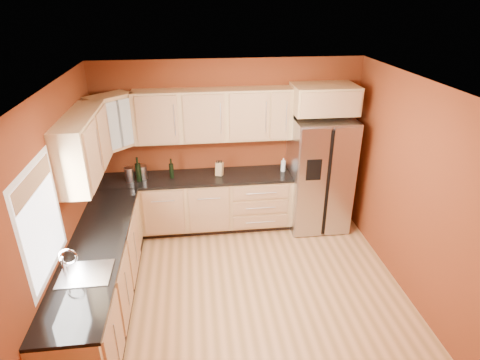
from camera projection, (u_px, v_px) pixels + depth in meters
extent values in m
plane|color=#A06F3E|center=(247.00, 297.00, 5.00)|extent=(4.00, 4.00, 0.00)
plane|color=white|center=(249.00, 89.00, 3.89)|extent=(4.00, 4.00, 0.00)
cube|color=maroon|center=(230.00, 144.00, 6.24)|extent=(4.00, 0.04, 2.60)
cube|color=maroon|center=(289.00, 352.00, 2.65)|extent=(4.00, 0.04, 2.60)
cube|color=maroon|center=(60.00, 217.00, 4.22)|extent=(0.04, 4.00, 2.60)
cube|color=maroon|center=(418.00, 196.00, 4.66)|extent=(0.04, 4.00, 2.60)
cube|color=tan|center=(198.00, 204.00, 6.27)|extent=(2.90, 0.60, 0.88)
cube|color=tan|center=(101.00, 280.00, 4.62)|extent=(0.60, 2.80, 0.88)
cube|color=black|center=(196.00, 178.00, 6.07)|extent=(2.90, 0.62, 0.04)
cube|color=black|center=(96.00, 247.00, 4.43)|extent=(0.62, 2.80, 0.04)
cube|color=tan|center=(214.00, 115.00, 5.84)|extent=(2.30, 0.33, 0.75)
cube|color=tan|center=(84.00, 146.00, 4.67)|extent=(0.33, 1.35, 0.75)
cube|color=tan|center=(112.00, 122.00, 5.53)|extent=(0.67, 0.67, 0.75)
cube|color=tan|center=(324.00, 99.00, 5.80)|extent=(0.92, 0.60, 0.40)
cube|color=silver|center=(319.00, 174.00, 6.22)|extent=(0.90, 0.75, 1.78)
cube|color=white|center=(42.00, 221.00, 3.67)|extent=(0.03, 0.90, 1.00)
cylinder|color=silver|center=(143.00, 172.00, 5.96)|extent=(0.14, 0.14, 0.20)
cylinder|color=silver|center=(130.00, 174.00, 5.87)|extent=(0.17, 0.17, 0.22)
cube|color=#A78351|center=(219.00, 169.00, 6.07)|extent=(0.13, 0.13, 0.21)
cylinder|color=white|center=(283.00, 165.00, 6.21)|extent=(0.08, 0.08, 0.21)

